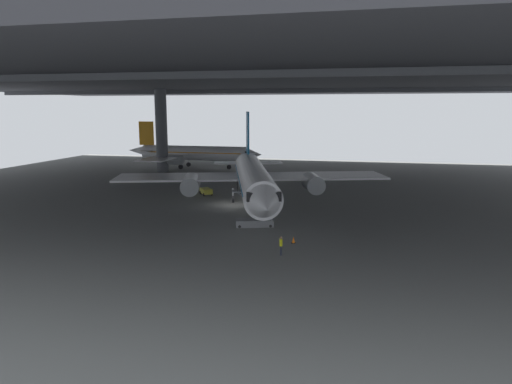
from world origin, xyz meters
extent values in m
plane|color=slate|center=(0.00, 0.00, 0.00)|extent=(110.00, 110.00, 0.00)
cylinder|color=#4C4F54|center=(-21.40, 26.73, 7.68)|extent=(2.17, 2.17, 15.36)
cube|color=#38383D|center=(0.00, 13.75, 15.96)|extent=(121.00, 99.00, 1.20)
cube|color=#4C4F54|center=(0.00, -11.00, 14.96)|extent=(115.50, 0.50, 0.70)
cube|color=#4C4F54|center=(0.00, 30.25, 14.96)|extent=(115.50, 0.50, 0.70)
cylinder|color=white|center=(2.58, -0.51, 3.45)|extent=(11.53, 27.55, 3.71)
cone|color=white|center=(7.05, -15.35, 3.45)|extent=(4.77, 5.31, 3.64)
cube|color=black|center=(6.38, -13.11, 3.92)|extent=(3.77, 3.40, 0.82)
cone|color=white|center=(-1.89, 14.33, 3.83)|extent=(4.73, 6.59, 3.15)
cube|color=#1972B2|center=(-1.21, 12.08, 8.34)|extent=(1.40, 3.94, 6.07)
cube|color=white|center=(1.57, 11.86, 4.01)|extent=(5.40, 4.27, 0.16)
cube|color=white|center=(-3.40, 10.36, 4.01)|extent=(5.40, 4.27, 0.16)
cube|color=white|center=(10.50, 6.55, 3.08)|extent=(16.80, 10.93, 0.24)
cylinder|color=#9EA3A8|center=(9.29, 4.08, 2.43)|extent=(3.59, 5.28, 2.30)
cube|color=white|center=(-7.91, 1.00, 3.08)|extent=(16.80, 10.93, 0.24)
cylinder|color=#9EA3A8|center=(-5.55, -0.39, 2.43)|extent=(3.59, 5.28, 2.30)
cube|color=#1972B2|center=(2.58, -0.51, 3.73)|extent=(11.02, 25.63, 0.16)
cylinder|color=#9EA3A8|center=(5.26, -9.39, 1.25)|extent=(0.20, 0.20, 1.15)
cylinder|color=black|center=(5.26, -9.39, 0.45)|extent=(0.55, 0.95, 0.90)
cylinder|color=#9EA3A8|center=(4.16, 2.78, 1.25)|extent=(0.20, 0.20, 1.15)
cylinder|color=black|center=(4.16, 2.78, 0.45)|extent=(0.55, 0.95, 0.90)
cylinder|color=#9EA3A8|center=(-0.54, 1.36, 1.25)|extent=(0.20, 0.20, 1.15)
cylinder|color=black|center=(-0.54, 1.36, 0.45)|extent=(0.55, 0.95, 0.90)
cube|color=slate|center=(4.80, -9.70, 0.35)|extent=(4.08, 2.53, 0.70)
cube|color=slate|center=(4.80, -9.70, 2.17)|extent=(3.76, 2.26, 3.03)
cube|color=slate|center=(3.15, -10.20, 3.64)|extent=(1.43, 1.56, 0.12)
cylinder|color=black|center=(3.32, -10.78, 4.14)|extent=(0.06, 0.06, 1.00)
cylinder|color=black|center=(2.98, -9.63, 4.14)|extent=(0.06, 0.06, 1.00)
cylinder|color=black|center=(3.52, -10.82, 0.15)|extent=(0.32, 0.20, 0.30)
cylinder|color=black|center=(3.11, -9.48, 0.15)|extent=(0.32, 0.20, 0.30)
cylinder|color=black|center=(6.50, -9.93, 0.15)|extent=(0.32, 0.20, 0.30)
cylinder|color=black|center=(6.09, -8.59, 0.15)|extent=(0.32, 0.20, 0.30)
cylinder|color=#232838|center=(9.03, -18.60, 0.40)|extent=(0.14, 0.14, 0.79)
cylinder|color=#232838|center=(8.98, -18.43, 0.40)|extent=(0.14, 0.14, 0.79)
cube|color=yellow|center=(9.01, -18.52, 1.07)|extent=(0.31, 0.40, 0.56)
cylinder|color=yellow|center=(9.07, -18.74, 1.10)|extent=(0.09, 0.09, 0.53)
cylinder|color=yellow|center=(8.95, -18.30, 1.10)|extent=(0.09, 0.09, 0.53)
sphere|color=#8C6647|center=(9.01, -18.52, 1.47)|extent=(0.21, 0.21, 0.21)
cylinder|color=#232838|center=(6.34, -8.06, 0.44)|extent=(0.14, 0.14, 0.89)
cylinder|color=#232838|center=(6.45, -8.20, 0.44)|extent=(0.14, 0.14, 0.89)
cube|color=yellow|center=(6.40, -8.13, 1.20)|extent=(0.39, 0.42, 0.63)
cylinder|color=yellow|center=(6.26, -7.94, 1.23)|extent=(0.09, 0.09, 0.60)
cylinder|color=yellow|center=(6.53, -8.31, 1.23)|extent=(0.09, 0.09, 0.60)
sphere|color=beige|center=(6.40, -8.13, 1.65)|extent=(0.24, 0.24, 0.24)
cylinder|color=white|center=(-17.42, 33.22, 3.05)|extent=(21.73, 3.27, 2.91)
cone|color=white|center=(-5.27, 33.02, 3.05)|extent=(3.54, 2.91, 2.85)
cube|color=black|center=(-7.11, 33.05, 3.42)|extent=(2.08, 2.51, 0.64)
cone|color=white|center=(-29.57, 33.42, 3.35)|extent=(4.69, 2.55, 2.47)
cube|color=orange|center=(-27.73, 33.39, 6.89)|extent=(3.18, 0.29, 4.76)
cube|color=white|center=(-26.90, 35.41, 3.49)|extent=(2.44, 3.74, 0.16)
cube|color=white|center=(-26.97, 31.34, 3.49)|extent=(2.44, 3.74, 0.16)
cube|color=white|center=(-20.80, 40.81, 2.76)|extent=(5.49, 12.25, 0.24)
cylinder|color=#9EA3A8|center=(-19.25, 39.33, 2.25)|extent=(3.81, 1.87, 1.80)
cube|color=white|center=(-21.05, 25.74, 2.76)|extent=(5.49, 12.25, 0.24)
cylinder|color=#9EA3A8|center=(-19.45, 27.18, 2.25)|extent=(3.81, 1.87, 1.80)
cube|color=orange|center=(-17.42, 33.22, 3.27)|extent=(20.14, 3.30, 0.16)
cylinder|color=#9EA3A8|center=(-10.15, 33.10, 1.25)|extent=(0.20, 0.20, 1.15)
cylinder|color=black|center=(-10.15, 33.10, 0.45)|extent=(0.90, 0.31, 0.90)
cylinder|color=#9EA3A8|center=(-19.50, 35.31, 1.25)|extent=(0.20, 0.20, 1.15)
cylinder|color=black|center=(-19.50, 35.31, 0.45)|extent=(0.90, 0.31, 0.90)
cylinder|color=#9EA3A8|center=(-19.57, 31.20, 1.25)|extent=(0.20, 0.20, 1.15)
cylinder|color=black|center=(-19.57, 31.20, 0.45)|extent=(0.90, 0.31, 0.90)
cube|color=black|center=(9.53, -14.89, 0.02)|extent=(0.36, 0.36, 0.04)
cone|color=orange|center=(9.53, -14.89, 0.32)|extent=(0.30, 0.30, 0.56)
cube|color=yellow|center=(-5.64, 5.76, 0.55)|extent=(2.29, 2.48, 0.70)
cylinder|color=black|center=(-4.72, 5.46, 0.22)|extent=(0.41, 0.46, 0.44)
cylinder|color=black|center=(-5.60, 4.79, 0.22)|extent=(0.41, 0.46, 0.44)
cylinder|color=black|center=(-5.69, 6.73, 0.22)|extent=(0.41, 0.46, 0.44)
cylinder|color=black|center=(-6.57, 6.06, 0.22)|extent=(0.41, 0.46, 0.44)
camera|label=1|loc=(14.96, -54.17, 11.72)|focal=32.37mm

